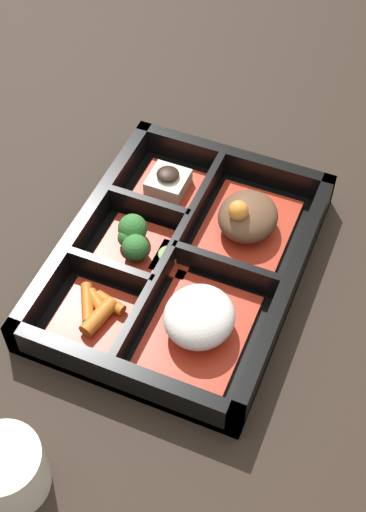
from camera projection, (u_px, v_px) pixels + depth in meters
The scene contains 10 objects.
ground_plane at pixel (183, 271), 0.74m from camera, with size 3.00×3.00×0.00m, color black.
bento_base at pixel (183, 268), 0.74m from camera, with size 0.31×0.23×0.01m.
bento_rim at pixel (180, 258), 0.73m from camera, with size 0.31×0.23×0.04m.
bowl_stew at pixel (247, 219), 0.75m from camera, with size 0.12×0.09×0.05m.
bowl_rice at pixel (199, 320), 0.67m from camera, with size 0.12×0.09×0.05m.
bowl_tofu at pixel (168, 184), 0.79m from camera, with size 0.07×0.07×0.03m.
bowl_greens at pixel (133, 240), 0.74m from camera, with size 0.07×0.07×0.04m.
bowl_carrots at pixel (96, 312), 0.69m from camera, with size 0.07×0.07×0.02m.
bowl_pickles at pixel (172, 258), 0.73m from camera, with size 0.04×0.04×0.01m.
tea_cup at pixel (7, 469), 0.58m from camera, with size 0.07×0.07×0.05m.
Camera 1 is at (0.41, 0.17, 0.59)m, focal length 50.00 mm.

